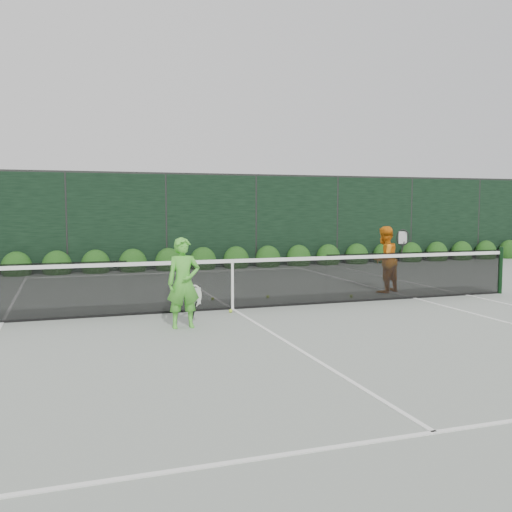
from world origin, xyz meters
name	(u,v)px	position (x,y,z in m)	size (l,w,h in m)	color
ground	(232,309)	(0.00, 0.00, 0.00)	(80.00, 80.00, 0.00)	gray
tennis_net	(231,282)	(-0.02, 0.00, 0.53)	(12.90, 0.10, 1.07)	black
player_woman	(184,283)	(-1.23, -1.35, 0.74)	(0.62, 0.36, 1.49)	#52BF38
player_man	(384,259)	(3.95, 0.98, 0.77)	(0.95, 0.82, 1.54)	orange
court_lines	(232,309)	(0.00, 0.00, 0.01)	(11.03, 23.83, 0.01)	white
windscreen_fence	(283,239)	(0.00, -2.71, 1.51)	(32.00, 21.07, 3.06)	black
hedge_row	(169,263)	(0.00, 7.15, 0.23)	(31.66, 0.65, 0.94)	#0E340E
tennis_balls	(267,300)	(0.93, 0.60, 0.03)	(3.06, 1.55, 0.07)	#B1E031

